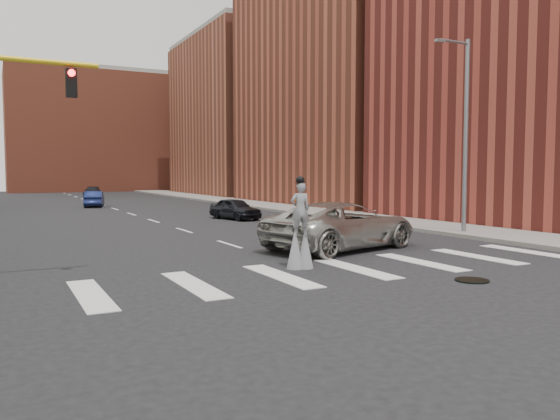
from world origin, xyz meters
name	(u,v)px	position (x,y,z in m)	size (l,w,h in m)	color
ground_plane	(338,278)	(0.00, 0.00, 0.00)	(160.00, 160.00, 0.00)	black
sidewalk_right	(295,208)	(12.50, 25.00, 0.09)	(5.00, 90.00, 0.18)	slate
manhole	(472,280)	(3.00, -2.00, 0.02)	(0.90, 0.90, 0.04)	black
building_mid	(358,75)	(22.00, 30.00, 12.00)	(16.00, 22.00, 24.00)	#9D4731
building_far	(251,119)	(22.00, 54.00, 10.00)	(16.00, 22.00, 20.00)	#A7543D
building_backdrop	(96,134)	(6.00, 78.00, 9.00)	(26.00, 14.00, 18.00)	#9D4731
streetlight	(464,130)	(10.90, 6.00, 4.90)	(2.05, 0.20, 9.00)	slate
stilt_performer	(300,233)	(-0.18, 1.83, 1.09)	(0.83, 0.58, 2.83)	#301D13
suv_crossing	(342,225)	(3.34, 4.80, 0.91)	(3.01, 6.53, 1.82)	#A7A59D
car_near	(235,209)	(4.80, 18.79, 0.67)	(1.57, 3.91, 1.33)	black
car_mid	(94,199)	(-1.00, 35.70, 0.67)	(1.41, 4.06, 1.34)	navy
car_far	(92,192)	(1.59, 53.97, 0.61)	(1.72, 4.23, 1.23)	black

